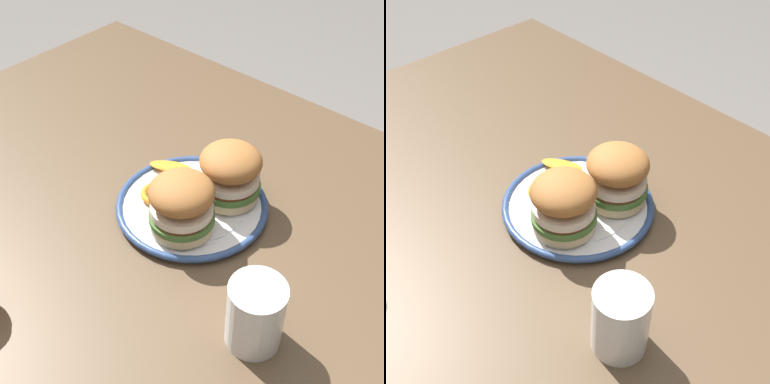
{
  "view_description": "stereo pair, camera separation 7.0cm",
  "coord_description": "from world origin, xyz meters",
  "views": [
    {
      "loc": [
        -0.42,
        0.44,
        1.36
      ],
      "look_at": [
        0.01,
        -0.05,
        0.77
      ],
      "focal_mm": 49.74,
      "sensor_mm": 36.0,
      "label": 1
    },
    {
      "loc": [
        -0.47,
        0.39,
        1.36
      ],
      "look_at": [
        0.01,
        -0.05,
        0.77
      ],
      "focal_mm": 49.74,
      "sensor_mm": 36.0,
      "label": 2
    }
  ],
  "objects": [
    {
      "name": "sandwich_half_right",
      "position": [
        -0.01,
        0.0,
        0.8
      ],
      "size": [
        0.12,
        0.12,
        0.1
      ],
      "color": "beige",
      "rests_on": "dinner_plate"
    },
    {
      "name": "sandwich_half_left",
      "position": [
        -0.02,
        -0.11,
        0.8
      ],
      "size": [
        0.11,
        0.11,
        0.1
      ],
      "color": "beige",
      "rests_on": "dinner_plate"
    },
    {
      "name": "dining_table",
      "position": [
        0.0,
        0.0,
        0.64
      ],
      "size": [
        1.35,
        0.97,
        0.73
      ],
      "color": "brown",
      "rests_on": "ground"
    },
    {
      "name": "dinner_plate",
      "position": [
        0.01,
        -0.05,
        0.74
      ],
      "size": [
        0.26,
        0.26,
        0.02
      ],
      "color": "white",
      "rests_on": "dining_table"
    },
    {
      "name": "orange_peel_curled",
      "position": [
        0.07,
        -0.03,
        0.75
      ],
      "size": [
        0.07,
        0.07,
        0.01
      ],
      "color": "orange",
      "rests_on": "dinner_plate"
    },
    {
      "name": "drinking_glass",
      "position": [
        -0.22,
        0.08,
        0.78
      ],
      "size": [
        0.08,
        0.08,
        0.11
      ],
      "color": "white",
      "rests_on": "dining_table"
    },
    {
      "name": "orange_peel_strip_long",
      "position": [
        0.1,
        -0.1,
        0.75
      ],
      "size": [
        0.08,
        0.06,
        0.01
      ],
      "color": "orange",
      "rests_on": "dinner_plate"
    }
  ]
}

